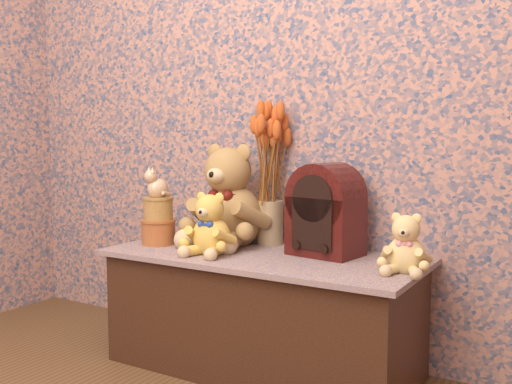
# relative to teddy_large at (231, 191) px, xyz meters

# --- Properties ---
(display_shelf) EXTENTS (1.21, 0.55, 0.45)m
(display_shelf) POSITION_rel_teddy_large_xyz_m (0.22, -0.11, -0.45)
(display_shelf) COLOR #3A4177
(display_shelf) RESTS_ON ground
(teddy_large) EXTENTS (0.35, 0.42, 0.44)m
(teddy_large) POSITION_rel_teddy_large_xyz_m (0.00, 0.00, 0.00)
(teddy_large) COLOR #A3733F
(teddy_large) RESTS_ON display_shelf
(teddy_medium) EXTENTS (0.22, 0.25, 0.25)m
(teddy_medium) POSITION_rel_teddy_large_xyz_m (0.05, -0.21, -0.10)
(teddy_medium) COLOR gold
(teddy_medium) RESTS_ON display_shelf
(teddy_small) EXTENTS (0.19, 0.22, 0.21)m
(teddy_small) POSITION_rel_teddy_large_xyz_m (0.77, -0.13, -0.12)
(teddy_small) COLOR #DBB668
(teddy_small) RESTS_ON display_shelf
(cathedral_radio) EXTENTS (0.27, 0.22, 0.35)m
(cathedral_radio) POSITION_rel_teddy_large_xyz_m (0.43, -0.01, -0.05)
(cathedral_radio) COLOR #330B09
(cathedral_radio) RESTS_ON display_shelf
(ceramic_vase) EXTENTS (0.14, 0.14, 0.18)m
(ceramic_vase) POSITION_rel_teddy_large_xyz_m (0.14, 0.08, -0.13)
(ceramic_vase) COLOR tan
(ceramic_vase) RESTS_ON display_shelf
(dried_stalks) EXTENTS (0.25, 0.25, 0.38)m
(dried_stalks) POSITION_rel_teddy_large_xyz_m (0.14, 0.08, 0.15)
(dried_stalks) COLOR #D15621
(dried_stalks) RESTS_ON ceramic_vase
(biscuit_tin_lower) EXTENTS (0.17, 0.17, 0.10)m
(biscuit_tin_lower) POSITION_rel_teddy_large_xyz_m (-0.25, -0.16, -0.17)
(biscuit_tin_lower) COLOR #BF8438
(biscuit_tin_lower) RESTS_ON display_shelf
(biscuit_tin_upper) EXTENTS (0.12, 0.12, 0.09)m
(biscuit_tin_upper) POSITION_rel_teddy_large_xyz_m (-0.25, -0.16, -0.07)
(biscuit_tin_upper) COLOR #D4BE5C
(biscuit_tin_upper) RESTS_ON biscuit_tin_lower
(cat_figurine) EXTENTS (0.12, 0.13, 0.13)m
(cat_figurine) POSITION_rel_teddy_large_xyz_m (-0.25, -0.16, 0.04)
(cat_figurine) COLOR silver
(cat_figurine) RESTS_ON biscuit_tin_upper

